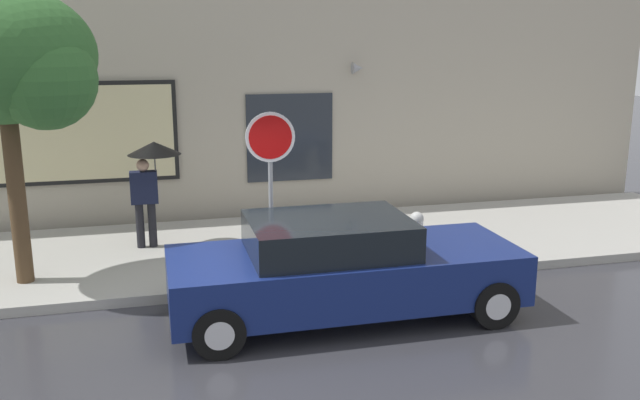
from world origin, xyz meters
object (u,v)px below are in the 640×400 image
pedestrian_with_umbrella (151,166)px  stop_sign (271,160)px  street_tree (11,62)px  parked_car (342,268)px  fire_hydrant (416,235)px

pedestrian_with_umbrella → stop_sign: bearing=-43.9°
street_tree → stop_sign: (3.57, -0.31, -1.49)m
parked_car → stop_sign: (-0.65, 1.72, 1.21)m
fire_hydrant → pedestrian_with_umbrella: (-4.19, 1.69, 1.06)m
parked_car → street_tree: (-4.21, 2.04, 2.69)m
street_tree → stop_sign: street_tree is taller
fire_hydrant → street_tree: size_ratio=0.18×
fire_hydrant → stop_sign: 2.78m
street_tree → stop_sign: 3.88m
fire_hydrant → pedestrian_with_umbrella: bearing=158.1°
fire_hydrant → pedestrian_with_umbrella: pedestrian_with_umbrella is taller
parked_car → pedestrian_with_umbrella: bearing=125.2°
parked_car → fire_hydrant: parked_car is taller
pedestrian_with_umbrella → street_tree: street_tree is taller
stop_sign → pedestrian_with_umbrella: bearing=136.1°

